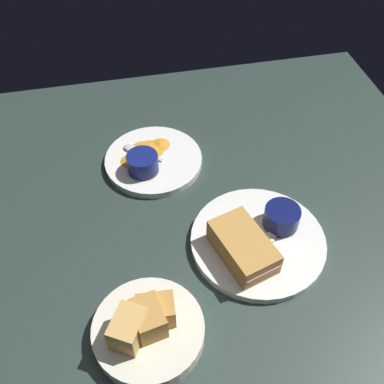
{
  "coord_description": "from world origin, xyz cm",
  "views": [
    {
      "loc": [
        -50.32,
        13.83,
        69.6
      ],
      "look_at": [
        8.11,
        1.32,
        3.0
      ],
      "focal_mm": 41.84,
      "sensor_mm": 36.0,
      "label": 1
    }
  ],
  "objects_px": {
    "plate_chips_companion": "(154,160)",
    "spoon_by_gravy_ramekin": "(135,150)",
    "ramekin_dark_sauce": "(282,217)",
    "plate_sandwich_main": "(258,241)",
    "ramekin_light_gravy": "(143,163)",
    "spoon_by_dark_ramekin": "(267,242)",
    "bread_basket_rear": "(147,328)",
    "sandwich_half_near": "(243,247)"
  },
  "relations": [
    {
      "from": "plate_chips_companion",
      "to": "spoon_by_gravy_ramekin",
      "type": "xyz_separation_m",
      "value": [
        0.03,
        0.04,
        0.01
      ]
    },
    {
      "from": "plate_chips_companion",
      "to": "ramekin_dark_sauce",
      "type": "bearing_deg",
      "value": -137.97
    },
    {
      "from": "plate_sandwich_main",
      "to": "ramekin_light_gravy",
      "type": "relative_size",
      "value": 3.79
    },
    {
      "from": "spoon_by_gravy_ramekin",
      "to": "spoon_by_dark_ramekin",
      "type": "bearing_deg",
      "value": -145.49
    },
    {
      "from": "plate_chips_companion",
      "to": "bread_basket_rear",
      "type": "relative_size",
      "value": 1.19
    },
    {
      "from": "spoon_by_dark_ramekin",
      "to": "ramekin_light_gravy",
      "type": "relative_size",
      "value": 1.22
    },
    {
      "from": "ramekin_light_gravy",
      "to": "spoon_by_dark_ramekin",
      "type": "bearing_deg",
      "value": -140.41
    },
    {
      "from": "spoon_by_dark_ramekin",
      "to": "spoon_by_gravy_ramekin",
      "type": "distance_m",
      "value": 0.36
    },
    {
      "from": "plate_sandwich_main",
      "to": "sandwich_half_near",
      "type": "xyz_separation_m",
      "value": [
        -0.03,
        0.04,
        0.03
      ]
    },
    {
      "from": "ramekin_dark_sauce",
      "to": "spoon_by_dark_ramekin",
      "type": "relative_size",
      "value": 0.83
    },
    {
      "from": "spoon_by_dark_ramekin",
      "to": "bread_basket_rear",
      "type": "height_order",
      "value": "bread_basket_rear"
    },
    {
      "from": "ramekin_dark_sauce",
      "to": "spoon_by_gravy_ramekin",
      "type": "bearing_deg",
      "value": 43.11
    },
    {
      "from": "sandwich_half_near",
      "to": "spoon_by_gravy_ramekin",
      "type": "relative_size",
      "value": 1.72
    },
    {
      "from": "sandwich_half_near",
      "to": "plate_chips_companion",
      "type": "relative_size",
      "value": 0.69
    },
    {
      "from": "sandwich_half_near",
      "to": "spoon_by_gravy_ramekin",
      "type": "xyz_separation_m",
      "value": [
        0.31,
        0.15,
        -0.02
      ]
    },
    {
      "from": "plate_sandwich_main",
      "to": "spoon_by_dark_ramekin",
      "type": "bearing_deg",
      "value": -137.4
    },
    {
      "from": "spoon_by_dark_ramekin",
      "to": "plate_chips_companion",
      "type": "distance_m",
      "value": 0.32
    },
    {
      "from": "ramekin_dark_sauce",
      "to": "plate_chips_companion",
      "type": "relative_size",
      "value": 0.32
    },
    {
      "from": "sandwich_half_near",
      "to": "plate_chips_companion",
      "type": "distance_m",
      "value": 0.31
    },
    {
      "from": "sandwich_half_near",
      "to": "bread_basket_rear",
      "type": "bearing_deg",
      "value": 120.0
    },
    {
      "from": "plate_sandwich_main",
      "to": "spoon_by_dark_ramekin",
      "type": "height_order",
      "value": "spoon_by_dark_ramekin"
    },
    {
      "from": "spoon_by_gravy_ramekin",
      "to": "ramekin_dark_sauce",
      "type": "bearing_deg",
      "value": -136.89
    },
    {
      "from": "ramekin_light_gravy",
      "to": "ramekin_dark_sauce",
      "type": "bearing_deg",
      "value": -130.33
    },
    {
      "from": "plate_sandwich_main",
      "to": "ramekin_light_gravy",
      "type": "bearing_deg",
      "value": 39.41
    },
    {
      "from": "bread_basket_rear",
      "to": "plate_sandwich_main",
      "type": "bearing_deg",
      "value": -59.21
    },
    {
      "from": "ramekin_dark_sauce",
      "to": "ramekin_light_gravy",
      "type": "relative_size",
      "value": 1.01
    },
    {
      "from": "plate_sandwich_main",
      "to": "bread_basket_rear",
      "type": "relative_size",
      "value": 1.41
    },
    {
      "from": "plate_sandwich_main",
      "to": "bread_basket_rear",
      "type": "bearing_deg",
      "value": 120.79
    },
    {
      "from": "ramekin_light_gravy",
      "to": "plate_chips_companion",
      "type": "bearing_deg",
      "value": -39.81
    },
    {
      "from": "spoon_by_dark_ramekin",
      "to": "spoon_by_gravy_ramekin",
      "type": "bearing_deg",
      "value": 34.51
    },
    {
      "from": "bread_basket_rear",
      "to": "spoon_by_dark_ramekin",
      "type": "bearing_deg",
      "value": -62.93
    },
    {
      "from": "spoon_by_gravy_ramekin",
      "to": "plate_chips_companion",
      "type": "bearing_deg",
      "value": -129.53
    },
    {
      "from": "spoon_by_dark_ramekin",
      "to": "spoon_by_gravy_ramekin",
      "type": "xyz_separation_m",
      "value": [
        0.3,
        0.21,
        0.0
      ]
    },
    {
      "from": "ramekin_dark_sauce",
      "to": "sandwich_half_near",
      "type": "bearing_deg",
      "value": 119.5
    },
    {
      "from": "spoon_by_gravy_ramekin",
      "to": "bread_basket_rear",
      "type": "bearing_deg",
      "value": 175.38
    },
    {
      "from": "plate_sandwich_main",
      "to": "spoon_by_gravy_ramekin",
      "type": "height_order",
      "value": "spoon_by_gravy_ramekin"
    },
    {
      "from": "plate_sandwich_main",
      "to": "spoon_by_dark_ramekin",
      "type": "distance_m",
      "value": 0.02
    },
    {
      "from": "sandwich_half_near",
      "to": "ramekin_dark_sauce",
      "type": "bearing_deg",
      "value": -60.5
    },
    {
      "from": "sandwich_half_near",
      "to": "ramekin_dark_sauce",
      "type": "distance_m",
      "value": 0.1
    },
    {
      "from": "ramekin_dark_sauce",
      "to": "plate_chips_companion",
      "type": "distance_m",
      "value": 0.31
    },
    {
      "from": "ramekin_light_gravy",
      "to": "spoon_by_gravy_ramekin",
      "type": "relative_size",
      "value": 0.78
    },
    {
      "from": "sandwich_half_near",
      "to": "bread_basket_rear",
      "type": "distance_m",
      "value": 0.22
    }
  ]
}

